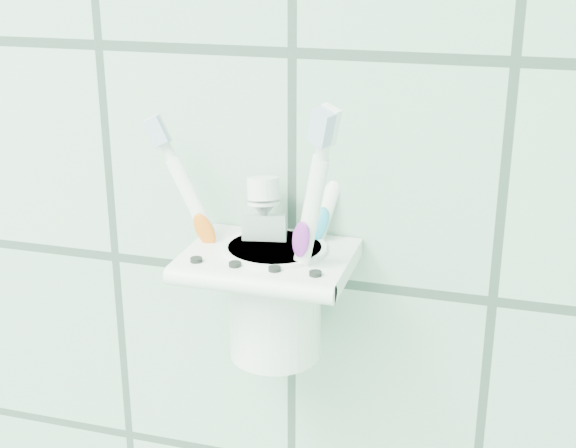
% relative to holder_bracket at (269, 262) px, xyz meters
% --- Properties ---
extents(holder_bracket, '(0.13, 0.10, 0.04)m').
position_rel_holder_bracket_xyz_m(holder_bracket, '(0.00, 0.00, 0.00)').
color(holder_bracket, white).
rests_on(holder_bracket, wall_back).
extents(cup, '(0.08, 0.08, 0.09)m').
position_rel_holder_bracket_xyz_m(cup, '(0.00, 0.00, -0.03)').
color(cup, white).
rests_on(cup, holder_bracket).
extents(toothbrush_pink, '(0.09, 0.02, 0.19)m').
position_rel_holder_bracket_xyz_m(toothbrush_pink, '(-0.01, 0.01, 0.03)').
color(toothbrush_pink, white).
rests_on(toothbrush_pink, cup).
extents(toothbrush_blue, '(0.05, 0.08, 0.20)m').
position_rel_holder_bracket_xyz_m(toothbrush_blue, '(0.01, -0.00, 0.03)').
color(toothbrush_blue, white).
rests_on(toothbrush_blue, cup).
extents(toothbrush_orange, '(0.05, 0.05, 0.21)m').
position_rel_holder_bracket_xyz_m(toothbrush_orange, '(0.01, 0.00, 0.03)').
color(toothbrush_orange, white).
rests_on(toothbrush_orange, cup).
extents(toothpaste_tube, '(0.04, 0.04, 0.14)m').
position_rel_holder_bracket_xyz_m(toothpaste_tube, '(-0.00, 0.01, 0.00)').
color(toothpaste_tube, silver).
rests_on(toothpaste_tube, cup).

